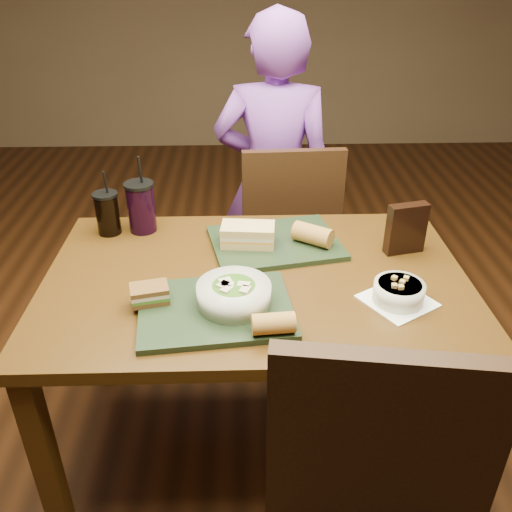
# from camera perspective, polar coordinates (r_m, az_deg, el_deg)

# --- Properties ---
(ground) EXTENTS (6.00, 6.00, 0.00)m
(ground) POSITION_cam_1_polar(r_m,az_deg,el_deg) (2.16, 0.00, -19.14)
(ground) COLOR #381C0B
(ground) RESTS_ON ground
(dining_table) EXTENTS (1.30, 0.85, 0.75)m
(dining_table) POSITION_cam_1_polar(r_m,az_deg,el_deg) (1.72, 0.00, -4.63)
(dining_table) COLOR #41280D
(dining_table) RESTS_ON ground
(chair_far) EXTENTS (0.43, 0.43, 0.95)m
(chair_far) POSITION_cam_1_polar(r_m,az_deg,el_deg) (2.39, 3.52, 2.26)
(chair_far) COLOR black
(chair_far) RESTS_ON ground
(diner) EXTENTS (0.57, 0.41, 1.44)m
(diner) POSITION_cam_1_polar(r_m,az_deg,el_deg) (2.42, 1.89, 7.73)
(diner) COLOR purple
(diner) RESTS_ON ground
(tray_near) EXTENTS (0.45, 0.36, 0.02)m
(tray_near) POSITION_cam_1_polar(r_m,az_deg,el_deg) (1.51, -4.27, -5.63)
(tray_near) COLOR black
(tray_near) RESTS_ON dining_table
(tray_far) EXTENTS (0.48, 0.40, 0.02)m
(tray_far) POSITION_cam_1_polar(r_m,az_deg,el_deg) (1.83, 2.03, 1.40)
(tray_far) COLOR black
(tray_far) RESTS_ON dining_table
(salad_bowl) EXTENTS (0.21, 0.21, 0.07)m
(salad_bowl) POSITION_cam_1_polar(r_m,az_deg,el_deg) (1.50, -2.34, -3.90)
(salad_bowl) COLOR silver
(salad_bowl) RESTS_ON tray_near
(soup_bowl) EXTENTS (0.24, 0.24, 0.07)m
(soup_bowl) POSITION_cam_1_polar(r_m,az_deg,el_deg) (1.59, 14.80, -3.67)
(soup_bowl) COLOR white
(soup_bowl) RESTS_ON dining_table
(sandwich_near) EXTENTS (0.12, 0.09, 0.05)m
(sandwich_near) POSITION_cam_1_polar(r_m,az_deg,el_deg) (1.54, -11.13, -3.92)
(sandwich_near) COLOR #593819
(sandwich_near) RESTS_ON tray_near
(sandwich_far) EXTENTS (0.18, 0.11, 0.07)m
(sandwich_far) POSITION_cam_1_polar(r_m,az_deg,el_deg) (1.79, -0.86, 2.25)
(sandwich_far) COLOR tan
(sandwich_far) RESTS_ON tray_far
(baguette_near) EXTENTS (0.12, 0.07, 0.06)m
(baguette_near) POSITION_cam_1_polar(r_m,az_deg,el_deg) (1.40, 1.84, -7.10)
(baguette_near) COLOR #AD7533
(baguette_near) RESTS_ON tray_near
(baguette_far) EXTENTS (0.15, 0.13, 0.07)m
(baguette_far) POSITION_cam_1_polar(r_m,az_deg,el_deg) (1.81, 5.99, 2.26)
(baguette_far) COLOR #AD7533
(baguette_far) RESTS_ON tray_far
(cup_cola) EXTENTS (0.09, 0.09, 0.23)m
(cup_cola) POSITION_cam_1_polar(r_m,az_deg,el_deg) (1.95, -15.37, 4.39)
(cup_cola) COLOR black
(cup_cola) RESTS_ON dining_table
(cup_berry) EXTENTS (0.10, 0.10, 0.28)m
(cup_berry) POSITION_cam_1_polar(r_m,az_deg,el_deg) (1.94, -12.00, 5.10)
(cup_berry) COLOR black
(cup_berry) RESTS_ON dining_table
(chip_bag) EXTENTS (0.14, 0.07, 0.17)m
(chip_bag) POSITION_cam_1_polar(r_m,az_deg,el_deg) (1.83, 15.52, 2.79)
(chip_bag) COLOR black
(chip_bag) RESTS_ON dining_table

